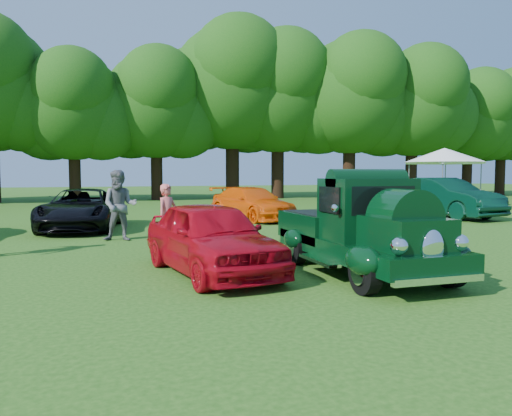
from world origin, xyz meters
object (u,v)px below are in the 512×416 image
object	(u,v)px
back_car_black	(82,209)
back_car_green	(444,198)
hero_pickup	(361,232)
spectator_pink	(167,217)
back_car_blue	(350,198)
spectator_grey	(120,205)
red_convertible	(211,237)
back_car_orange	(252,203)
canopy_tent	(445,156)

from	to	relation	value
back_car_black	back_car_green	xyz separation A→B (m)	(14.17, 0.04, 0.15)
hero_pickup	spectator_pink	distance (m)	4.98
back_car_blue	spectator_grey	distance (m)	10.05
red_convertible	spectator_pink	distance (m)	3.21
back_car_orange	spectator_grey	size ratio (longest dim) A/B	2.30
back_car_black	spectator_pink	bearing A→B (deg)	-58.36
back_car_blue	back_car_orange	bearing A→B (deg)	-159.71
spectator_grey	back_car_green	bearing A→B (deg)	26.84
hero_pickup	spectator_grey	xyz separation A→B (m)	(-4.01, 5.91, 0.21)
back_car_green	spectator_grey	size ratio (longest dim) A/B	2.59
canopy_tent	hero_pickup	bearing A→B (deg)	-132.83
back_car_green	spectator_pink	world-z (taller)	back_car_green
back_car_blue	canopy_tent	bearing A→B (deg)	59.76
back_car_black	spectator_grey	bearing A→B (deg)	-61.96
back_car_green	canopy_tent	xyz separation A→B (m)	(4.52, 5.64, 1.96)
red_convertible	back_car_black	bearing A→B (deg)	97.14
back_car_black	hero_pickup	bearing A→B (deg)	-51.34
canopy_tent	spectator_grey	bearing A→B (deg)	-153.50
red_convertible	spectator_grey	xyz separation A→B (m)	(-1.36, 5.13, 0.29)
back_car_orange	canopy_tent	xyz separation A→B (m)	(12.36, 4.13, 2.14)
red_convertible	back_car_green	world-z (taller)	back_car_green
canopy_tent	red_convertible	bearing A→B (deg)	-139.47
spectator_grey	canopy_tent	bearing A→B (deg)	39.81
back_car_black	spectator_pink	distance (m)	5.46
back_car_orange	spectator_grey	xyz separation A→B (m)	(-5.28, -4.67, 0.32)
hero_pickup	back_car_blue	xyz separation A→B (m)	(5.21, 9.90, 0.06)
back_car_black	spectator_grey	size ratio (longest dim) A/B	2.49
red_convertible	back_car_black	size ratio (longest dim) A/B	0.82
back_car_green	spectator_pink	bearing A→B (deg)	-165.82
spectator_grey	back_car_blue	bearing A→B (deg)	36.71
hero_pickup	back_car_black	world-z (taller)	hero_pickup
spectator_pink	spectator_grey	world-z (taller)	spectator_grey
spectator_pink	canopy_tent	size ratio (longest dim) A/B	0.35
hero_pickup	spectator_pink	size ratio (longest dim) A/B	2.83
spectator_pink	canopy_tent	world-z (taller)	canopy_tent
red_convertible	back_car_orange	distance (m)	10.55
canopy_tent	back_car_blue	bearing A→B (deg)	-150.29
back_car_black	back_car_green	distance (m)	14.17
red_convertible	spectator_grey	bearing A→B (deg)	95.69
red_convertible	back_car_black	world-z (taller)	red_convertible
back_car_black	back_car_blue	bearing A→B (deg)	14.28
back_car_black	canopy_tent	bearing A→B (deg)	26.32
spectator_grey	hero_pickup	bearing A→B (deg)	-42.59
spectator_grey	back_car_black	bearing A→B (deg)	121.92
back_car_blue	canopy_tent	size ratio (longest dim) A/B	1.05
back_car_orange	canopy_tent	bearing A→B (deg)	3.75
back_car_blue	spectator_pink	size ratio (longest dim) A/B	3.03
back_car_green	canopy_tent	bearing A→B (deg)	42.63
back_car_orange	back_car_blue	size ratio (longest dim) A/B	0.92
back_car_orange	spectator_grey	world-z (taller)	spectator_grey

